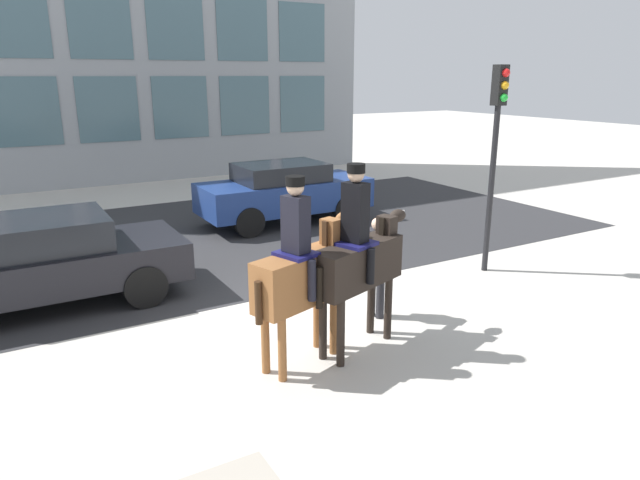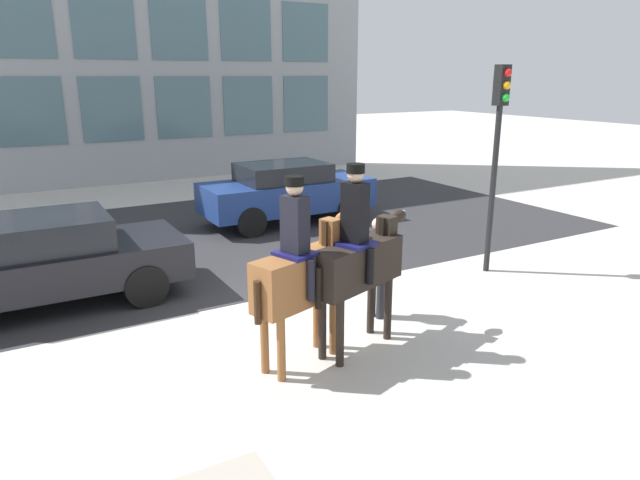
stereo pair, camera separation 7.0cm
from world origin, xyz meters
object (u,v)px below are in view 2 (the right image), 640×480
mounted_horse_companion (359,259)px  pedestrian_bystander (377,260)px  street_car_far_lane (286,191)px  traffic_light (498,137)px  mounted_horse_lead (301,272)px  street_car_near_lane (46,259)px

mounted_horse_companion → pedestrian_bystander: mounted_horse_companion is taller
street_car_far_lane → traffic_light: bearing=-72.1°
pedestrian_bystander → mounted_horse_lead: bearing=-0.2°
mounted_horse_lead → traffic_light: bearing=-1.3°
mounted_horse_lead → traffic_light: traffic_light is taller
mounted_horse_lead → mounted_horse_companion: size_ratio=0.97×
mounted_horse_lead → street_car_far_lane: 7.56m
mounted_horse_lead → mounted_horse_companion: (0.87, -0.02, 0.04)m
mounted_horse_lead → street_car_near_lane: mounted_horse_lead is taller
street_car_near_lane → traffic_light: (7.66, -2.40, 1.83)m
street_car_far_lane → mounted_horse_lead: bearing=-114.9°
pedestrian_bystander → traffic_light: 3.69m
pedestrian_bystander → traffic_light: traffic_light is taller
mounted_horse_companion → street_car_far_lane: size_ratio=0.60×
pedestrian_bystander → traffic_light: (3.20, 0.76, 1.67)m
mounted_horse_lead → street_car_near_lane: size_ratio=0.58×
street_car_near_lane → traffic_light: bearing=-17.4°
street_car_near_lane → pedestrian_bystander: bearing=-35.4°
pedestrian_bystander → street_car_near_lane: 5.46m
mounted_horse_lead → pedestrian_bystander: mounted_horse_lead is taller
pedestrian_bystander → traffic_light: bearing=170.6°
mounted_horse_companion → traffic_light: (4.04, 1.50, 1.30)m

